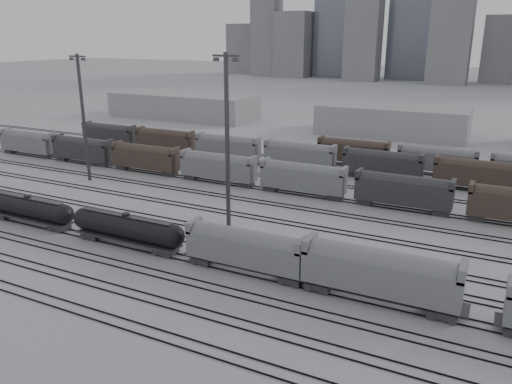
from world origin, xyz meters
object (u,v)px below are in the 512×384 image
at_px(tank_car_a, 29,208).
at_px(light_mast_c, 227,139).
at_px(tank_car_b, 127,228).
at_px(hopper_car_a, 245,247).
at_px(hopper_car_b, 380,271).

xyz_separation_m(tank_car_a, light_mast_c, (26.78, 11.93, 10.57)).
distance_m(tank_car_b, hopper_car_a, 17.50).
bearing_deg(tank_car_a, light_mast_c, 24.02).
relative_size(hopper_car_b, light_mast_c, 0.66).
distance_m(hopper_car_a, hopper_car_b, 15.48).
bearing_deg(tank_car_a, hopper_car_a, 0.00).
height_order(tank_car_b, light_mast_c, light_mast_c).
xyz_separation_m(tank_car_b, hopper_car_a, (17.49, 0.00, 0.71)).
relative_size(tank_car_a, hopper_car_b, 1.05).
relative_size(tank_car_a, hopper_car_a, 1.15).
xyz_separation_m(tank_car_b, light_mast_c, (8.47, 11.93, 10.47)).
relative_size(hopper_car_a, light_mast_c, 0.60).
xyz_separation_m(tank_car_a, tank_car_b, (18.31, 0.00, 0.10)).
distance_m(tank_car_a, hopper_car_b, 51.29).
height_order(tank_car_a, tank_car_b, tank_car_b).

